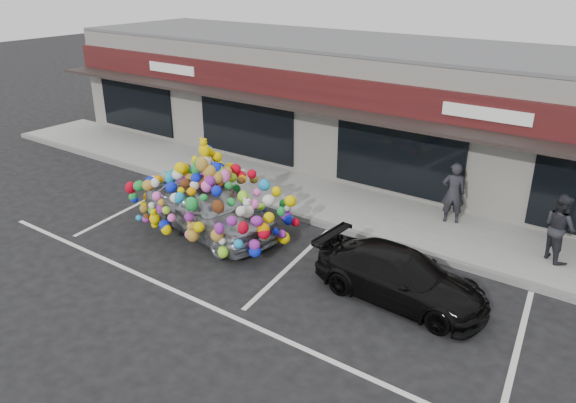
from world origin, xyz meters
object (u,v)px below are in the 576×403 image
Objects in this scene: black_sedan at (400,276)px; pedestrian_b at (560,227)px; toy_car at (209,201)px; pedestrian_a at (453,193)px.

pedestrian_b is (2.38, 3.64, 0.44)m from black_sedan.
pedestrian_b is at bearing -56.11° from toy_car.
black_sedan is at bearing 74.46° from pedestrian_a.
pedestrian_a is at bearing 8.97° from black_sedan.
toy_car is 1.27× the size of black_sedan.
pedestrian_a reaches higher than black_sedan.
black_sedan is 4.37m from pedestrian_b.
toy_car is at bearing 16.86° from pedestrian_a.
pedestrian_a is (-0.48, 4.25, 0.45)m from black_sedan.
black_sedan is 4.30m from pedestrian_a.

